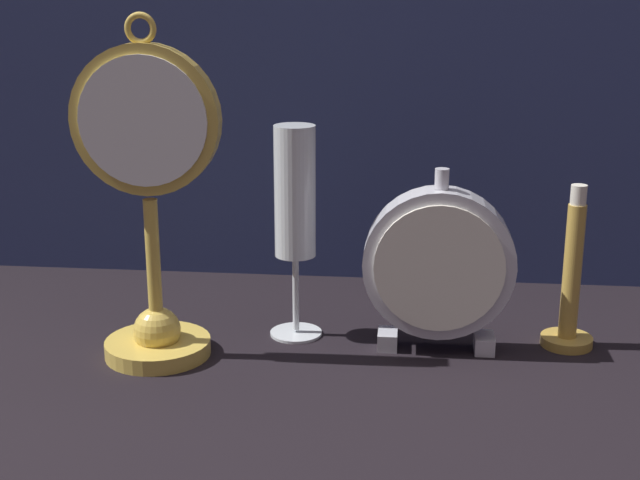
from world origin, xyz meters
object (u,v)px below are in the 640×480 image
(champagne_flute, at_px, (295,207))
(brass_candlestick, at_px, (570,291))
(mantel_clock_silver, at_px, (439,265))
(pocket_watch_on_stand, at_px, (150,214))

(champagne_flute, xyz_separation_m, brass_candlestick, (0.28, -0.00, -0.08))
(mantel_clock_silver, relative_size, champagne_flute, 0.84)
(pocket_watch_on_stand, bearing_deg, mantel_clock_silver, 8.43)
(pocket_watch_on_stand, height_order, mantel_clock_silver, pocket_watch_on_stand)
(pocket_watch_on_stand, relative_size, champagne_flute, 1.50)
(mantel_clock_silver, distance_m, brass_candlestick, 0.14)
(pocket_watch_on_stand, relative_size, mantel_clock_silver, 1.78)
(pocket_watch_on_stand, bearing_deg, brass_candlestick, 9.22)
(champagne_flute, bearing_deg, pocket_watch_on_stand, -152.68)
(champagne_flute, height_order, brass_candlestick, champagne_flute)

